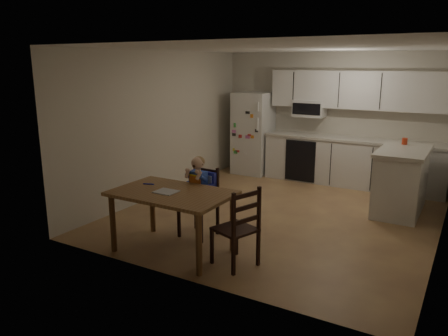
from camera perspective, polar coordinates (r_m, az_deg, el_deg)
room at (r=7.04m, az=9.12°, el=4.89°), size 4.52×5.01×2.51m
refrigerator at (r=9.23m, az=3.82°, el=4.56°), size 0.72×0.70×1.70m
kitchen_run at (r=8.62m, az=16.42°, el=3.57°), size 3.37×0.62×2.15m
kitchen_island at (r=7.35m, az=22.13°, el=-1.51°), size 0.71×1.36×1.00m
red_cup at (r=7.66m, az=22.53°, el=3.25°), size 0.09×0.09×0.11m
dining_table at (r=5.37m, az=-6.79°, el=-4.15°), size 1.44×0.92×0.77m
napkin at (r=5.33m, az=-7.57°, el=-3.08°), size 0.26×0.23×0.01m
toddler_spoon at (r=5.69m, az=-9.92°, el=-2.06°), size 0.12×0.06×0.02m
chair_booster at (r=5.85m, az=-3.14°, el=-2.61°), size 0.44×0.44×1.10m
chair_side at (r=4.95m, az=2.19°, el=-7.22°), size 0.54×0.54×0.95m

